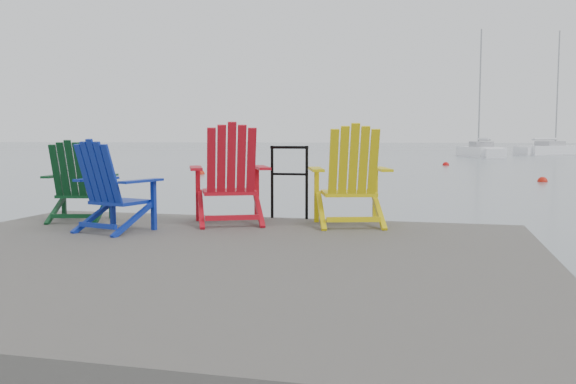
% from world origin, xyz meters
% --- Properties ---
extents(ground, '(400.00, 400.00, 0.00)m').
position_xyz_m(ground, '(0.00, 0.00, 0.00)').
color(ground, slate).
rests_on(ground, ground).
extents(dock, '(6.00, 5.00, 1.40)m').
position_xyz_m(dock, '(0.00, 0.00, 0.35)').
color(dock, '#322E2C').
rests_on(dock, ground).
extents(handrail, '(0.48, 0.04, 0.90)m').
position_xyz_m(handrail, '(0.25, 2.45, 1.04)').
color(handrail, black).
rests_on(handrail, dock).
extents(chair_green, '(0.85, 0.81, 0.94)m').
position_xyz_m(chair_green, '(-2.12, 1.57, 0.97)').
color(chair_green, '#093216').
rests_on(chair_green, dock).
extents(chair_blue, '(0.88, 0.83, 0.95)m').
position_xyz_m(chair_blue, '(-1.32, 0.94, 0.98)').
color(chair_blue, navy).
rests_on(chair_blue, dock).
extents(chair_red, '(1.10, 1.05, 1.13)m').
position_xyz_m(chair_red, '(-0.29, 1.77, 1.07)').
color(chair_red, '#B00C1A').
rests_on(chair_red, dock).
extents(chair_yellow, '(1.04, 0.99, 1.11)m').
position_xyz_m(chair_yellow, '(1.08, 1.96, 1.06)').
color(chair_yellow, '#D3BC0B').
rests_on(chair_yellow, dock).
extents(sailboat_near, '(3.52, 7.84, 10.60)m').
position_xyz_m(sailboat_near, '(5.36, 47.25, 0.36)').
color(sailboat_near, white).
rests_on(sailboat_near, ground).
extents(sailboat_mid, '(7.35, 7.69, 11.66)m').
position_xyz_m(sailboat_mid, '(12.41, 56.20, 0.36)').
color(sailboat_mid, white).
rests_on(sailboat_mid, ground).
extents(buoy_a, '(0.34, 0.34, 0.34)m').
position_xyz_m(buoy_a, '(5.55, 17.51, 0.00)').
color(buoy_a, red).
rests_on(buoy_a, ground).
extents(buoy_b, '(0.37, 0.37, 0.37)m').
position_xyz_m(buoy_b, '(-7.55, 18.86, 0.00)').
color(buoy_b, red).
rests_on(buoy_b, ground).
extents(buoy_d, '(0.38, 0.38, 0.38)m').
position_xyz_m(buoy_d, '(2.48, 29.77, 0.00)').
color(buoy_d, '#B90A0B').
rests_on(buoy_d, ground).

